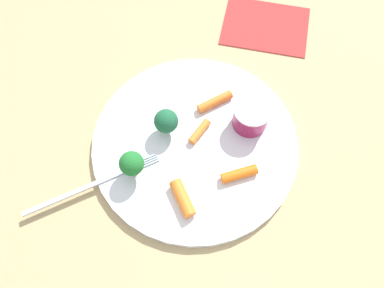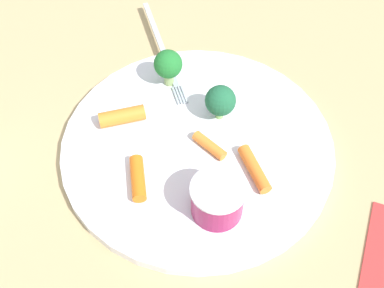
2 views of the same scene
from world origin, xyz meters
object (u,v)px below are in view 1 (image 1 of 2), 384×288
plate (195,144)px  broccoli_floret_0 (167,120)px  carrot_stick_3 (216,102)px  broccoli_floret_1 (132,164)px  carrot_stick_1 (197,131)px  fork (95,184)px  sauce_cup (251,116)px  napkin (265,26)px  carrot_stick_2 (239,174)px  carrot_stick_0 (183,198)px

plate → broccoli_floret_0: size_ratio=6.75×
carrot_stick_3 → broccoli_floret_1: bearing=68.6°
broccoli_floret_0 → broccoli_floret_1: bearing=82.1°
carrot_stick_1 → carrot_stick_3: 0.06m
plate → broccoli_floret_0: bearing=-1.8°
plate → broccoli_floret_1: broccoli_floret_1 is taller
broccoli_floret_1 → carrot_stick_1: bearing=-119.3°
carrot_stick_1 → broccoli_floret_1: bearing=60.7°
carrot_stick_1 → fork: bearing=54.7°
carrot_stick_1 → carrot_stick_3: bearing=-95.9°
plate → sauce_cup: 0.09m
broccoli_floret_0 → fork: broccoli_floret_0 is taller
plate → napkin: plate is taller
carrot_stick_2 → plate: bearing=-15.8°
broccoli_floret_1 → broccoli_floret_0: bearing=-97.9°
plate → broccoli_floret_1: 0.10m
plate → carrot_stick_0: 0.09m
carrot_stick_2 → napkin: bearing=-77.3°
broccoli_floret_0 → broccoli_floret_1: (0.01, 0.08, 0.00)m
sauce_cup → broccoli_floret_0: bearing=30.2°
plate → broccoli_floret_0: (0.04, -0.00, 0.03)m
sauce_cup → carrot_stick_3: (0.06, -0.01, -0.01)m
sauce_cup → fork: sauce_cup is taller
carrot_stick_1 → napkin: (-0.02, -0.24, -0.02)m
broccoli_floret_1 → fork: (0.04, 0.04, -0.03)m
broccoli_floret_0 → carrot_stick_0: 0.11m
carrot_stick_1 → fork: 0.16m
carrot_stick_2 → fork: size_ratio=0.32×
carrot_stick_3 → sauce_cup: bearing=171.7°
carrot_stick_2 → sauce_cup: bearing=-78.2°
broccoli_floret_0 → napkin: 0.27m
napkin → broccoli_floret_1: bearing=78.3°
fork → broccoli_floret_1: bearing=-136.7°
carrot_stick_2 → napkin: 0.29m
broccoli_floret_1 → carrot_stick_1: 0.11m
broccoli_floret_0 → carrot_stick_3: bearing=-124.5°
carrot_stick_3 → fork: (0.10, 0.19, -0.01)m
carrot_stick_2 → fork: (0.17, 0.10, -0.01)m
broccoli_floret_1 → carrot_stick_2: size_ratio=0.96×
plate → carrot_stick_1: size_ratio=7.19×
fork → napkin: 0.39m
plate → broccoli_floret_1: (0.06, 0.08, 0.04)m
carrot_stick_2 → broccoli_floret_0: bearing=-10.8°
carrot_stick_1 → carrot_stick_3: carrot_stick_3 is taller
carrot_stick_0 → carrot_stick_3: carrot_stick_0 is taller
plate → broccoli_floret_1: bearing=54.5°
broccoli_floret_1 → carrot_stick_2: (-0.13, -0.06, -0.02)m
carrot_stick_3 → napkin: 0.19m
broccoli_floret_0 → carrot_stick_1: size_ratio=1.07×
carrot_stick_3 → napkin: (-0.01, -0.19, -0.02)m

